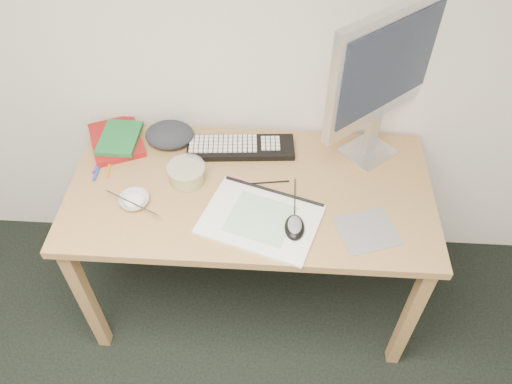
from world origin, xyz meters
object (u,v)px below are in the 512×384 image
(sketchpad, at_px, (260,219))
(monitor, at_px, (386,70))
(keyboard, at_px, (241,148))
(rice_bowl, at_px, (134,201))
(desk, at_px, (250,202))

(sketchpad, distance_m, monitor, 0.70)
(sketchpad, relative_size, keyboard, 0.93)
(keyboard, distance_m, rice_bowl, 0.49)
(sketchpad, distance_m, rice_bowl, 0.48)
(keyboard, height_order, rice_bowl, rice_bowl)
(monitor, bearing_deg, rice_bowl, 159.17)
(desk, relative_size, rice_bowl, 12.72)
(rice_bowl, bearing_deg, sketchpad, -6.17)
(desk, height_order, monitor, monitor)
(desk, xyz_separation_m, sketchpad, (0.05, -0.16, 0.09))
(sketchpad, relative_size, rice_bowl, 3.72)
(desk, relative_size, monitor, 2.21)
(monitor, xyz_separation_m, rice_bowl, (-0.89, -0.34, -0.38))
(desk, distance_m, rice_bowl, 0.45)
(keyboard, relative_size, rice_bowl, 3.99)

